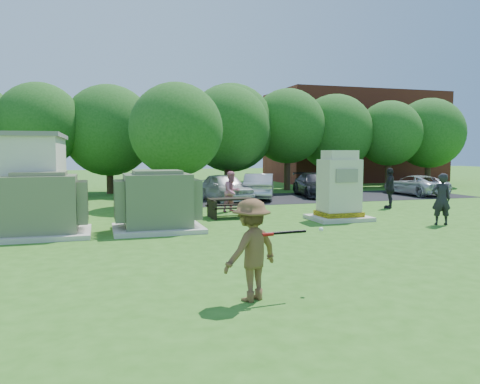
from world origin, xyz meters
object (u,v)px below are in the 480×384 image
object	(u,v)px
person_walking_right	(390,188)
car_white	(225,187)
picnic_table	(231,205)
car_dark	(315,185)
transformer_left	(41,206)
generator_cabinet	(339,190)
transformer_right	(158,202)
person_by_generator	(441,199)
car_silver_b	(415,185)
person_at_picnic	(232,192)
car_silver_a	(259,186)
batter	(251,250)

from	to	relation	value
person_walking_right	car_white	world-z (taller)	person_walking_right
picnic_table	car_dark	bearing A→B (deg)	44.27
transformer_left	generator_cabinet	xyz separation A→B (m)	(10.89, 0.45, 0.24)
transformer_right	person_by_generator	size ratio (longest dim) A/B	1.57
car_silver_b	generator_cabinet	bearing A→B (deg)	37.34
person_at_picnic	car_silver_a	xyz separation A→B (m)	(3.03, 4.94, -0.18)
transformer_right	person_by_generator	world-z (taller)	transformer_right
car_white	car_silver_b	xyz separation A→B (m)	(12.26, -0.02, -0.14)
car_white	person_by_generator	bearing A→B (deg)	-72.08
car_silver_a	car_silver_b	world-z (taller)	car_silver_a
transformer_right	car_silver_a	size ratio (longest dim) A/B	0.67
transformer_left	car_dark	distance (m)	17.12
car_silver_b	picnic_table	bearing A→B (deg)	22.06
person_at_picnic	person_walking_right	world-z (taller)	person_walking_right
transformer_right	picnic_table	size ratio (longest dim) A/B	1.62
person_walking_right	person_at_picnic	bearing A→B (deg)	-56.43
person_by_generator	car_silver_a	world-z (taller)	person_by_generator
transformer_left	picnic_table	xyz separation A→B (m)	(6.97, 2.35, -0.47)
car_silver_b	person_walking_right	bearing A→B (deg)	41.82
batter	car_silver_a	xyz separation A→B (m)	(6.11, 17.05, -0.20)
transformer_left	car_white	world-z (taller)	transformer_left
transformer_left	person_walking_right	world-z (taller)	transformer_left
transformer_right	batter	distance (m)	8.12
picnic_table	person_by_generator	world-z (taller)	person_by_generator
generator_cabinet	person_by_generator	world-z (taller)	generator_cabinet
person_by_generator	car_white	world-z (taller)	person_by_generator
car_white	generator_cabinet	bearing A→B (deg)	-82.81
person_by_generator	car_dark	xyz separation A→B (m)	(0.40, 11.26, -0.26)
person_at_picnic	person_by_generator	bearing A→B (deg)	-67.11
generator_cabinet	batter	size ratio (longest dim) A/B	1.48
transformer_right	transformer_left	bearing A→B (deg)	180.00
transformer_left	generator_cabinet	bearing A→B (deg)	2.38
person_walking_right	car_dark	size ratio (longest dim) A/B	0.40
generator_cabinet	car_white	distance (m)	8.51
person_at_picnic	car_silver_b	distance (m)	13.93
car_silver_a	picnic_table	bearing A→B (deg)	83.64
batter	car_silver_b	world-z (taller)	batter
car_white	car_silver_b	world-z (taller)	car_white
batter	person_at_picnic	bearing A→B (deg)	-130.26
car_white	car_dark	world-z (taller)	car_white
person_walking_right	picnic_table	bearing A→B (deg)	-44.26
car_white	picnic_table	bearing A→B (deg)	-112.76
transformer_right	person_walking_right	distance (m)	11.79
picnic_table	car_silver_a	world-z (taller)	car_silver_a
person_walking_right	car_silver_a	xyz separation A→B (m)	(-4.55, 5.83, -0.23)
car_silver_b	person_at_picnic	bearing A→B (deg)	16.69
transformer_left	person_at_picnic	bearing A→B (deg)	28.18
transformer_right	car_silver_a	world-z (taller)	transformer_right
transformer_left	transformer_right	distance (m)	3.70
person_at_picnic	car_silver_b	world-z (taller)	person_at_picnic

